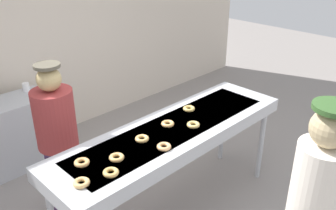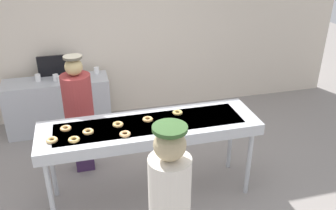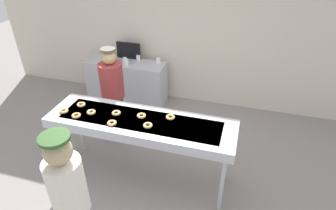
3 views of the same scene
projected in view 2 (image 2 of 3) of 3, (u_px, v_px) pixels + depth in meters
name	position (u px, v px, depth m)	size (l,w,h in m)	color
ground_plane	(152.00, 193.00, 4.46)	(16.00, 16.00, 0.00)	gray
back_wall	(118.00, 18.00, 5.81)	(8.00, 0.12, 3.30)	beige
fryer_conveyor	(150.00, 129.00, 4.05)	(2.48, 0.71, 1.00)	#B7BABF
glazed_donut_0	(52.00, 140.00, 3.67)	(0.12, 0.12, 0.03)	#EBB96E
glazed_donut_1	(125.00, 134.00, 3.78)	(0.12, 0.12, 0.03)	#E8AC6D
glazed_donut_2	(66.00, 128.00, 3.88)	(0.12, 0.12, 0.03)	#E6AB63
glazed_donut_3	(118.00, 124.00, 3.96)	(0.12, 0.12, 0.03)	tan
glazed_donut_4	(88.00, 132.00, 3.82)	(0.12, 0.12, 0.03)	#E2AF66
glazed_donut_5	(148.00, 119.00, 4.07)	(0.12, 0.12, 0.03)	#E5AD65
glazed_donut_6	(74.00, 140.00, 3.68)	(0.12, 0.12, 0.03)	#DBAD5D
glazed_donut_7	(165.00, 125.00, 3.95)	(0.12, 0.12, 0.03)	#DDB766
glazed_donut_8	(178.00, 113.00, 4.22)	(0.12, 0.12, 0.03)	#DBB660
worker_baker	(79.00, 107.00, 4.53)	(0.37, 0.37, 1.61)	#3D244B
customer_waiting	(170.00, 210.00, 2.79)	(0.32, 0.32, 1.74)	#2D3A4B
prep_counter	(59.00, 105.00, 5.72)	(1.60, 0.51, 0.85)	#B7BABF
paper_cup_0	(69.00, 72.00, 5.69)	(0.08, 0.08, 0.10)	white
paper_cup_1	(97.00, 70.00, 5.77)	(0.08, 0.08, 0.10)	white
paper_cup_2	(56.00, 78.00, 5.49)	(0.08, 0.08, 0.10)	white
paper_cup_3	(38.00, 78.00, 5.49)	(0.08, 0.08, 0.10)	white
paper_cup_4	(60.00, 79.00, 5.43)	(0.08, 0.08, 0.10)	white
menu_display	(54.00, 66.00, 5.63)	(0.49, 0.04, 0.33)	black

